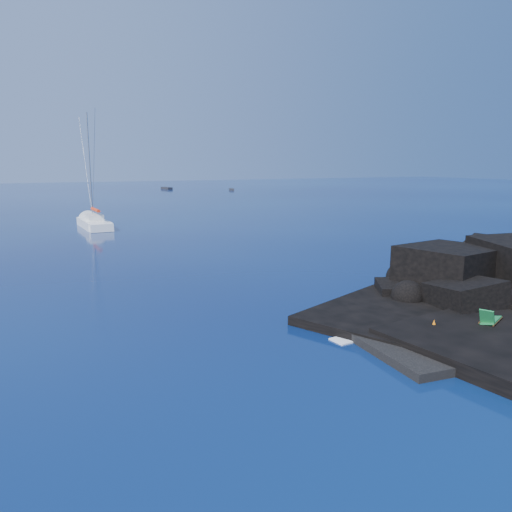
{
  "coord_description": "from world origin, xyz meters",
  "views": [
    {
      "loc": [
        -12.52,
        -14.15,
        7.67
      ],
      "look_at": [
        1.05,
        12.96,
        2.0
      ],
      "focal_mm": 35.0,
      "sensor_mm": 36.0,
      "label": 1
    }
  ],
  "objects_px": {
    "sailboat": "(94,227)",
    "distant_boat_a": "(167,189)",
    "deck_chair": "(491,316)",
    "distant_boat_b": "(232,190)",
    "sunbather": "(459,344)",
    "marker_cone": "(434,325)"
  },
  "relations": [
    {
      "from": "sailboat",
      "to": "deck_chair",
      "type": "distance_m",
      "value": 48.74
    },
    {
      "from": "sailboat",
      "to": "distant_boat_a",
      "type": "xyz_separation_m",
      "value": [
        33.61,
        82.62,
        0.0
      ]
    },
    {
      "from": "sailboat",
      "to": "distant_boat_b",
      "type": "distance_m",
      "value": 84.26
    },
    {
      "from": "sailboat",
      "to": "distant_boat_a",
      "type": "bearing_deg",
      "value": 66.38
    },
    {
      "from": "deck_chair",
      "to": "distant_boat_b",
      "type": "bearing_deg",
      "value": 47.11
    },
    {
      "from": "marker_cone",
      "to": "distant_boat_a",
      "type": "relative_size",
      "value": 0.11
    },
    {
      "from": "sailboat",
      "to": "distant_boat_a",
      "type": "height_order",
      "value": "sailboat"
    },
    {
      "from": "distant_boat_b",
      "to": "marker_cone",
      "type": "bearing_deg",
      "value": -89.66
    },
    {
      "from": "sunbather",
      "to": "marker_cone",
      "type": "height_order",
      "value": "marker_cone"
    },
    {
      "from": "distant_boat_b",
      "to": "deck_chair",
      "type": "bearing_deg",
      "value": -88.39
    },
    {
      "from": "sunbather",
      "to": "marker_cone",
      "type": "distance_m",
      "value": 2.19
    },
    {
      "from": "sunbather",
      "to": "marker_cone",
      "type": "xyz_separation_m",
      "value": [
        0.75,
        2.05,
        0.08
      ]
    },
    {
      "from": "distant_boat_a",
      "to": "distant_boat_b",
      "type": "height_order",
      "value": "distant_boat_a"
    },
    {
      "from": "sailboat",
      "to": "marker_cone",
      "type": "distance_m",
      "value": 47.43
    },
    {
      "from": "sailboat",
      "to": "sunbather",
      "type": "relative_size",
      "value": 7.64
    },
    {
      "from": "deck_chair",
      "to": "distant_boat_a",
      "type": "xyz_separation_m",
      "value": [
        23.78,
        130.35,
        -0.92
      ]
    },
    {
      "from": "sunbather",
      "to": "distant_boat_b",
      "type": "relative_size",
      "value": 0.45
    },
    {
      "from": "sailboat",
      "to": "distant_boat_a",
      "type": "distance_m",
      "value": 89.19
    },
    {
      "from": "sunbather",
      "to": "distant_boat_b",
      "type": "bearing_deg",
      "value": 46.07
    },
    {
      "from": "sailboat",
      "to": "marker_cone",
      "type": "height_order",
      "value": "sailboat"
    },
    {
      "from": "marker_cone",
      "to": "distant_boat_b",
      "type": "xyz_separation_m",
      "value": [
        41.3,
        115.75,
        -0.6
      ]
    },
    {
      "from": "sailboat",
      "to": "deck_chair",
      "type": "xyz_separation_m",
      "value": [
        9.83,
        -47.73,
        0.92
      ]
    }
  ]
}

